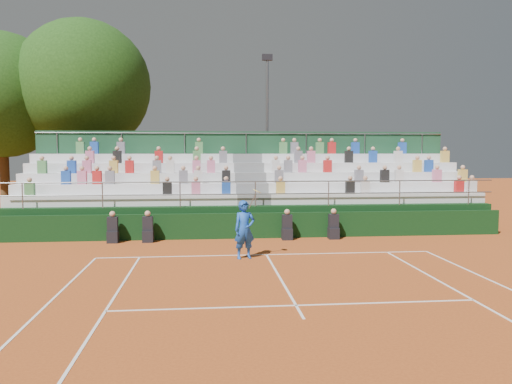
{
  "coord_description": "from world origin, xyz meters",
  "views": [
    {
      "loc": [
        -1.94,
        -16.11,
        3.38
      ],
      "look_at": [
        0.0,
        3.5,
        1.8
      ],
      "focal_mm": 35.0,
      "sensor_mm": 36.0,
      "label": 1
    }
  ],
  "objects": [
    {
      "name": "tree_east",
      "position": [
        -8.74,
        12.91,
        7.03
      ],
      "size": [
        7.37,
        7.37,
        10.72
      ],
      "color": "#3A2815",
      "rests_on": "ground"
    },
    {
      "name": "courtside_wall",
      "position": [
        0.0,
        3.2,
        0.5
      ],
      "size": [
        20.0,
        0.15,
        1.0
      ],
      "primitive_type": "cube",
      "color": "black",
      "rests_on": "ground"
    },
    {
      "name": "floodlight_mast",
      "position": [
        1.62,
        13.2,
        5.22
      ],
      "size": [
        0.6,
        0.25,
        9.06
      ],
      "color": "gray",
      "rests_on": "ground"
    },
    {
      "name": "line_officials",
      "position": [
        -1.38,
        2.75,
        0.48
      ],
      "size": [
        8.82,
        0.4,
        1.19
      ],
      "color": "black",
      "rests_on": "ground"
    },
    {
      "name": "ground",
      "position": [
        0.0,
        0.0,
        0.0
      ],
      "size": [
        90.0,
        90.0,
        0.0
      ],
      "primitive_type": "plane",
      "color": "#AF4E1D",
      "rests_on": "ground"
    },
    {
      "name": "tree_west",
      "position": [
        -13.18,
        12.96,
        6.51
      ],
      "size": [
        6.89,
        6.89,
        9.96
      ],
      "color": "#3A2815",
      "rests_on": "ground"
    },
    {
      "name": "tennis_player",
      "position": [
        -0.76,
        -0.5,
        0.93
      ],
      "size": [
        0.91,
        0.59,
        2.22
      ],
      "color": "blue",
      "rests_on": "ground"
    },
    {
      "name": "grandstand",
      "position": [
        0.0,
        6.44,
        1.07
      ],
      "size": [
        20.0,
        5.2,
        4.4
      ],
      "color": "black",
      "rests_on": "ground"
    }
  ]
}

